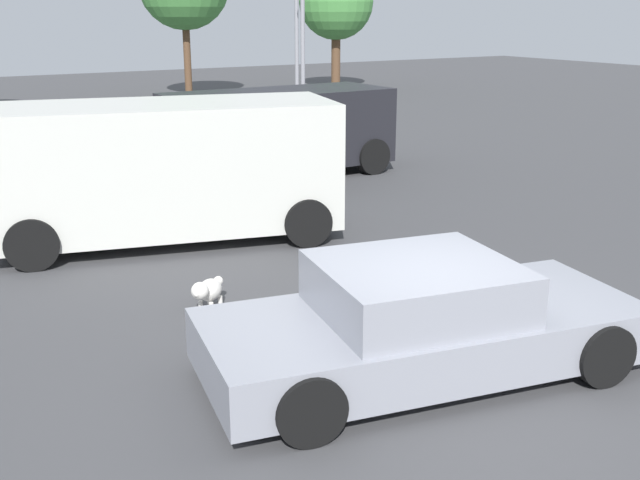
{
  "coord_description": "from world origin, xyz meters",
  "views": [
    {
      "loc": [
        -4.57,
        -5.38,
        3.58
      ],
      "look_at": [
        0.06,
        2.2,
        0.9
      ],
      "focal_mm": 43.25,
      "sensor_mm": 36.0,
      "label": 1
    }
  ],
  "objects_px": {
    "sedan_foreground": "(421,323)",
    "van_white": "(166,167)",
    "dog": "(208,290)",
    "suv_dark": "(279,130)",
    "pedestrian": "(332,142)"
  },
  "relations": [
    {
      "from": "sedan_foreground",
      "to": "van_white",
      "type": "height_order",
      "value": "van_white"
    },
    {
      "from": "sedan_foreground",
      "to": "suv_dark",
      "type": "bearing_deg",
      "value": 80.57
    },
    {
      "from": "van_white",
      "to": "pedestrian",
      "type": "bearing_deg",
      "value": -146.45
    },
    {
      "from": "sedan_foreground",
      "to": "dog",
      "type": "bearing_deg",
      "value": 124.37
    },
    {
      "from": "dog",
      "to": "pedestrian",
      "type": "height_order",
      "value": "pedestrian"
    },
    {
      "from": "sedan_foreground",
      "to": "suv_dark",
      "type": "xyz_separation_m",
      "value": [
        3.4,
        9.23,
        0.48
      ]
    },
    {
      "from": "sedan_foreground",
      "to": "pedestrian",
      "type": "bearing_deg",
      "value": 75.0
    },
    {
      "from": "dog",
      "to": "suv_dark",
      "type": "height_order",
      "value": "suv_dark"
    },
    {
      "from": "sedan_foreground",
      "to": "dog",
      "type": "height_order",
      "value": "sedan_foreground"
    },
    {
      "from": "sedan_foreground",
      "to": "van_white",
      "type": "distance_m",
      "value": 5.89
    },
    {
      "from": "suv_dark",
      "to": "van_white",
      "type": "bearing_deg",
      "value": -139.54
    },
    {
      "from": "dog",
      "to": "suv_dark",
      "type": "distance_m",
      "value": 8.03
    },
    {
      "from": "sedan_foreground",
      "to": "suv_dark",
      "type": "relative_size",
      "value": 0.95
    },
    {
      "from": "sedan_foreground",
      "to": "dog",
      "type": "relative_size",
      "value": 8.8
    },
    {
      "from": "sedan_foreground",
      "to": "pedestrian",
      "type": "relative_size",
      "value": 2.72
    }
  ]
}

